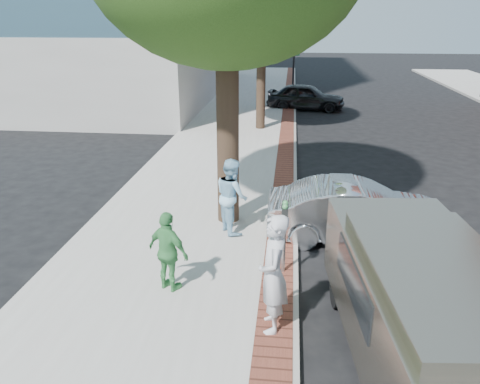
# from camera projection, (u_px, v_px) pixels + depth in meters

# --- Properties ---
(ground) EXTENTS (120.00, 120.00, 0.00)m
(ground) POSITION_uv_depth(u_px,v_px,m) (245.00, 263.00, 9.81)
(ground) COLOR black
(ground) RESTS_ON ground
(sidewalk) EXTENTS (5.00, 60.00, 0.15)m
(sidewalk) POSITION_uv_depth(u_px,v_px,m) (226.00, 153.00, 17.38)
(sidewalk) COLOR #9E9991
(sidewalk) RESTS_ON ground
(brick_strip) EXTENTS (0.60, 60.00, 0.01)m
(brick_strip) POSITION_uv_depth(u_px,v_px,m) (285.00, 153.00, 17.13)
(brick_strip) COLOR brown
(brick_strip) RESTS_ON sidewalk
(curb) EXTENTS (0.10, 60.00, 0.15)m
(curb) POSITION_uv_depth(u_px,v_px,m) (295.00, 155.00, 17.12)
(curb) COLOR gray
(curb) RESTS_ON ground
(office_base) EXTENTS (18.20, 22.20, 4.00)m
(office_base) POSITION_uv_depth(u_px,v_px,m) (82.00, 62.00, 30.88)
(office_base) COLOR gray
(office_base) RESTS_ON ground
(signal_near) EXTENTS (0.70, 0.15, 3.80)m
(signal_near) POSITION_uv_depth(u_px,v_px,m) (294.00, 60.00, 29.38)
(signal_near) COLOR black
(signal_near) RESTS_ON ground
(tree_far) EXTENTS (4.80, 4.80, 7.14)m
(tree_far) POSITION_uv_depth(u_px,v_px,m) (262.00, 4.00, 19.15)
(tree_far) COLOR black
(tree_far) RESTS_ON sidewalk
(parking_meter) EXTENTS (0.12, 0.32, 1.47)m
(parking_meter) POSITION_uv_depth(u_px,v_px,m) (285.00, 223.00, 8.84)
(parking_meter) COLOR gray
(parking_meter) RESTS_ON sidewalk
(person_gray) EXTENTS (0.54, 0.76, 1.97)m
(person_gray) POSITION_uv_depth(u_px,v_px,m) (273.00, 274.00, 7.22)
(person_gray) COLOR silver
(person_gray) RESTS_ON sidewalk
(person_officer) EXTENTS (0.99, 1.06, 1.74)m
(person_officer) POSITION_uv_depth(u_px,v_px,m) (232.00, 196.00, 10.68)
(person_officer) COLOR #94C8E5
(person_officer) RESTS_ON sidewalk
(person_green) EXTENTS (0.96, 0.75, 1.52)m
(person_green) POSITION_uv_depth(u_px,v_px,m) (168.00, 252.00, 8.37)
(person_green) COLOR #459751
(person_green) RESTS_ON sidewalk
(sedan_silver) EXTENTS (4.18, 1.59, 1.36)m
(sedan_silver) POSITION_uv_depth(u_px,v_px,m) (358.00, 212.00, 10.65)
(sedan_silver) COLOR silver
(sedan_silver) RESTS_ON ground
(bg_car) EXTENTS (4.37, 2.21, 1.43)m
(bg_car) POSITION_uv_depth(u_px,v_px,m) (306.00, 97.00, 25.56)
(bg_car) COLOR black
(bg_car) RESTS_ON ground
(van) EXTENTS (2.42, 5.30, 1.90)m
(van) POSITION_uv_depth(u_px,v_px,m) (421.00, 302.00, 6.67)
(van) COLOR gray
(van) RESTS_ON ground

